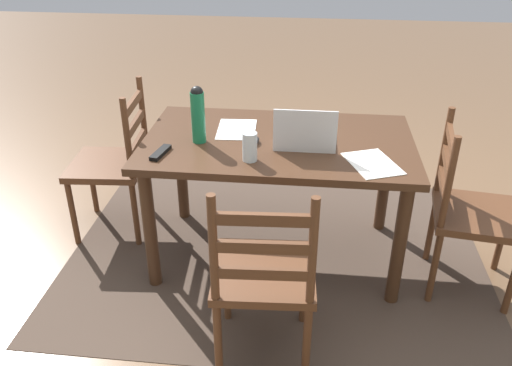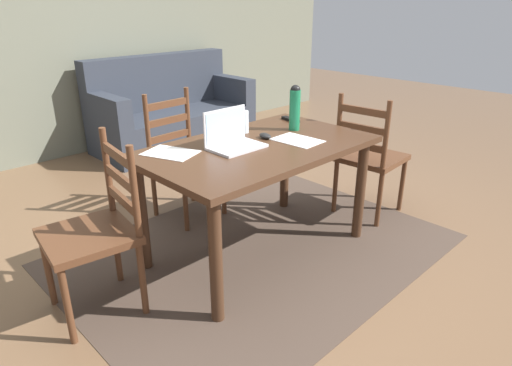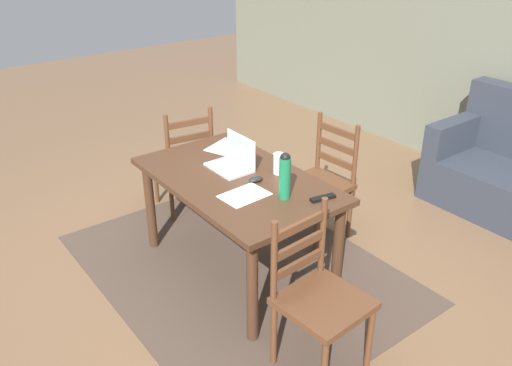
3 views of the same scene
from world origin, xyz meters
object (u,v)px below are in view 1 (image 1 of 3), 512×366
object	(u,v)px
chair_left_far	(470,212)
chair_far_head	(264,276)
chair_right_near	(114,163)
tv_remote	(161,152)
laptop	(305,137)
water_bottle	(198,113)
computer_mouse	(253,141)
drinking_glass	(250,147)
dining_table	(278,157)

from	to	relation	value
chair_left_far	chair_far_head	bearing A→B (deg)	32.17
chair_right_near	tv_remote	world-z (taller)	chair_right_near
laptop	tv_remote	xyz separation A→B (m)	(0.72, 0.17, -0.05)
water_bottle	tv_remote	size ratio (longest dim) A/B	1.80
chair_far_head	laptop	bearing A→B (deg)	-100.95
tv_remote	computer_mouse	bearing A→B (deg)	32.89
drinking_glass	computer_mouse	xyz separation A→B (m)	(0.01, -0.20, -0.06)
chair_far_head	water_bottle	distance (m)	0.95
dining_table	tv_remote	xyz separation A→B (m)	(0.58, 0.25, 0.11)
computer_mouse	dining_table	bearing A→B (deg)	-141.96
drinking_glass	tv_remote	world-z (taller)	drinking_glass
dining_table	drinking_glass	size ratio (longest dim) A/B	9.92
laptop	computer_mouse	size ratio (longest dim) A/B	3.21
chair_far_head	dining_table	bearing A→B (deg)	-89.83
chair_right_near	chair_left_far	size ratio (longest dim) A/B	1.00
chair_right_near	drinking_glass	xyz separation A→B (m)	(-0.89, 0.44, 0.36)
chair_far_head	computer_mouse	size ratio (longest dim) A/B	9.50
dining_table	water_bottle	distance (m)	0.50
computer_mouse	chair_right_near	bearing A→B (deg)	-4.39
chair_right_near	laptop	size ratio (longest dim) A/B	2.96
water_bottle	chair_left_far	bearing A→B (deg)	176.15
chair_far_head	chair_right_near	size ratio (longest dim) A/B	1.00
chair_far_head	computer_mouse	distance (m)	0.81
laptop	drinking_glass	size ratio (longest dim) A/B	2.20
drinking_glass	laptop	bearing A→B (deg)	-145.29
chair_far_head	chair_left_far	size ratio (longest dim) A/B	1.00
dining_table	chair_right_near	xyz separation A→B (m)	(1.01, -0.18, -0.18)
water_bottle	drinking_glass	bearing A→B (deg)	146.54
water_bottle	dining_table	bearing A→B (deg)	-170.33
computer_mouse	drinking_glass	bearing A→B (deg)	102.76
chair_right_near	chair_left_far	distance (m)	2.06
tv_remote	water_bottle	bearing A→B (deg)	58.25
drinking_glass	computer_mouse	distance (m)	0.21
chair_left_far	laptop	distance (m)	0.94
laptop	tv_remote	world-z (taller)	laptop
chair_right_near	computer_mouse	distance (m)	0.97
water_bottle	computer_mouse	world-z (taller)	water_bottle
water_bottle	drinking_glass	distance (m)	0.36
chair_right_near	water_bottle	distance (m)	0.78
chair_left_far	tv_remote	xyz separation A→B (m)	(1.59, 0.08, 0.29)
dining_table	tv_remote	size ratio (longest dim) A/B	8.52
chair_right_near	water_bottle	bearing A→B (deg)	157.53
chair_right_near	computer_mouse	size ratio (longest dim) A/B	9.50
chair_right_near	chair_left_far	xyz separation A→B (m)	(-2.03, 0.34, 0.00)
drinking_glass	computer_mouse	bearing A→B (deg)	-88.13
dining_table	chair_far_head	size ratio (longest dim) A/B	1.53
chair_right_near	drinking_glass	bearing A→B (deg)	153.65
dining_table	computer_mouse	distance (m)	0.19
dining_table	chair_right_near	size ratio (longest dim) A/B	1.53
chair_far_head	chair_right_near	distance (m)	1.41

